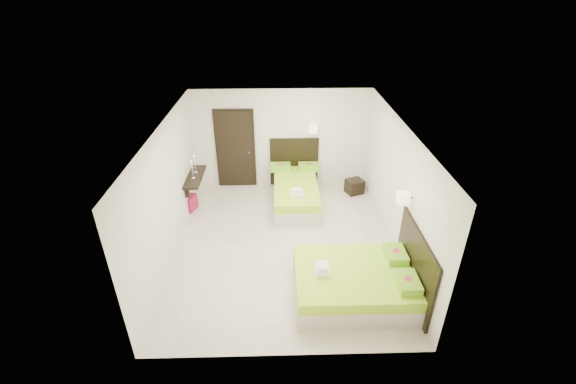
{
  "coord_description": "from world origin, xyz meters",
  "views": [
    {
      "loc": [
        -0.09,
        -6.58,
        4.95
      ],
      "look_at": [
        0.1,
        0.3,
        1.1
      ],
      "focal_mm": 24.0,
      "sensor_mm": 36.0,
      "label": 1
    }
  ],
  "objects_px": {
    "bed_double": "(359,282)",
    "nightstand": "(354,186)",
    "bed_single": "(296,190)",
    "ottoman": "(188,202)"
  },
  "relations": [
    {
      "from": "bed_single",
      "to": "nightstand",
      "type": "bearing_deg",
      "value": 14.69
    },
    {
      "from": "nightstand",
      "to": "bed_double",
      "type": "bearing_deg",
      "value": -120.84
    },
    {
      "from": "bed_single",
      "to": "bed_double",
      "type": "height_order",
      "value": "bed_single"
    },
    {
      "from": "bed_double",
      "to": "nightstand",
      "type": "height_order",
      "value": "bed_double"
    },
    {
      "from": "bed_single",
      "to": "bed_double",
      "type": "relative_size",
      "value": 1.02
    },
    {
      "from": "bed_single",
      "to": "nightstand",
      "type": "xyz_separation_m",
      "value": [
        1.56,
        0.41,
        -0.14
      ]
    },
    {
      "from": "bed_double",
      "to": "ottoman",
      "type": "relative_size",
      "value": 5.65
    },
    {
      "from": "nightstand",
      "to": "ottoman",
      "type": "bearing_deg",
      "value": 167.77
    },
    {
      "from": "bed_double",
      "to": "nightstand",
      "type": "bearing_deg",
      "value": 80.93
    },
    {
      "from": "bed_single",
      "to": "bed_double",
      "type": "distance_m",
      "value": 3.45
    }
  ]
}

